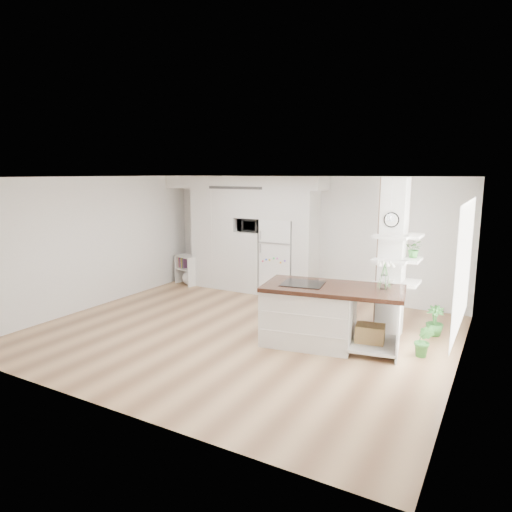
{
  "coord_description": "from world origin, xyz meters",
  "views": [
    {
      "loc": [
        3.98,
        -6.52,
        2.77
      ],
      "look_at": [
        -0.17,
        0.9,
        1.22
      ],
      "focal_mm": 32.0,
      "sensor_mm": 36.0,
      "label": 1
    }
  ],
  "objects_px": {
    "refrigerator": "(281,257)",
    "bookshelf": "(188,272)",
    "kitchen_island": "(316,314)",
    "floor_plant_a": "(424,341)"
  },
  "relations": [
    {
      "from": "bookshelf",
      "to": "floor_plant_a",
      "type": "xyz_separation_m",
      "value": [
        5.97,
        -1.95,
        -0.06
      ]
    },
    {
      "from": "bookshelf",
      "to": "refrigerator",
      "type": "bearing_deg",
      "value": 25.43
    },
    {
      "from": "kitchen_island",
      "to": "floor_plant_a",
      "type": "bearing_deg",
      "value": -0.16
    },
    {
      "from": "kitchen_island",
      "to": "bookshelf",
      "type": "height_order",
      "value": "kitchen_island"
    },
    {
      "from": "floor_plant_a",
      "to": "kitchen_island",
      "type": "bearing_deg",
      "value": -170.6
    },
    {
      "from": "kitchen_island",
      "to": "floor_plant_a",
      "type": "distance_m",
      "value": 1.68
    },
    {
      "from": "bookshelf",
      "to": "floor_plant_a",
      "type": "distance_m",
      "value": 6.28
    },
    {
      "from": "refrigerator",
      "to": "kitchen_island",
      "type": "bearing_deg",
      "value": -53.01
    },
    {
      "from": "refrigerator",
      "to": "bookshelf",
      "type": "height_order",
      "value": "refrigerator"
    },
    {
      "from": "refrigerator",
      "to": "bookshelf",
      "type": "relative_size",
      "value": 2.39
    }
  ]
}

